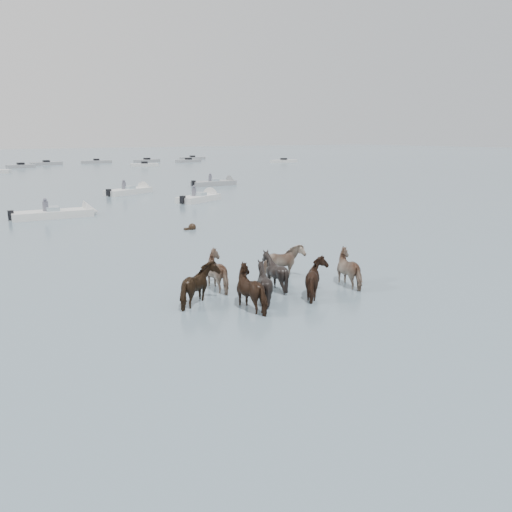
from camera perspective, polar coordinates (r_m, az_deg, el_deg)
ground at (r=16.77m, az=-2.86°, el=-5.03°), size 400.00×400.00×0.00m
pony_herd at (r=17.42m, az=1.72°, el=-2.45°), size 7.38×4.45×1.53m
swimming_pony at (r=29.57m, az=-7.21°, el=3.17°), size 0.72×0.44×0.44m
motorboat_b at (r=36.10m, az=-20.53°, el=4.47°), size 5.63×1.99×1.92m
motorboat_c at (r=49.09m, az=-13.41°, el=7.11°), size 5.39×3.66×1.92m
motorboat_d at (r=42.65m, az=-5.84°, el=6.50°), size 4.80×3.41×1.92m
motorboat_e at (r=55.59m, az=-4.06°, el=8.13°), size 5.44×1.67×1.92m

